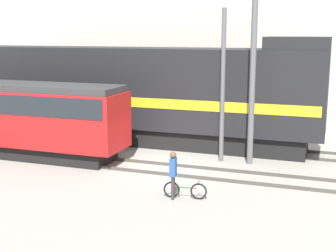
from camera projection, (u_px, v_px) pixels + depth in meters
ground_plane at (166, 167)px, 21.24m from camera, size 120.00×120.00×0.00m
track_near at (162, 169)px, 20.71m from camera, size 60.00×1.50×0.14m
track_far at (192, 145)px, 25.01m from camera, size 60.00×1.51×0.14m
building_backdrop at (227, 34)px, 31.16m from camera, size 34.72×6.00×11.83m
freight_locomotive at (135, 93)px, 25.56m from camera, size 20.25×3.04×5.79m
streetcar at (23, 115)px, 22.67m from camera, size 10.35×2.54×3.60m
bicycle at (185, 190)px, 17.13m from camera, size 1.61×0.44×0.67m
person at (173, 170)px, 16.91m from camera, size 0.27×0.39×1.79m
utility_pole_left at (223, 87)px, 21.47m from camera, size 0.21×0.21×7.08m
utility_pole_center at (253, 63)px, 20.81m from camera, size 0.27×0.27×9.31m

